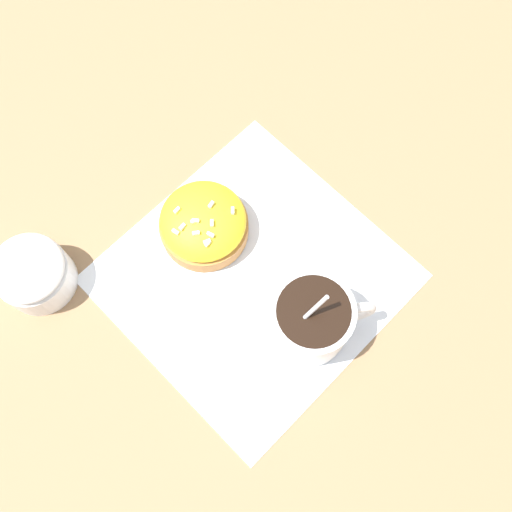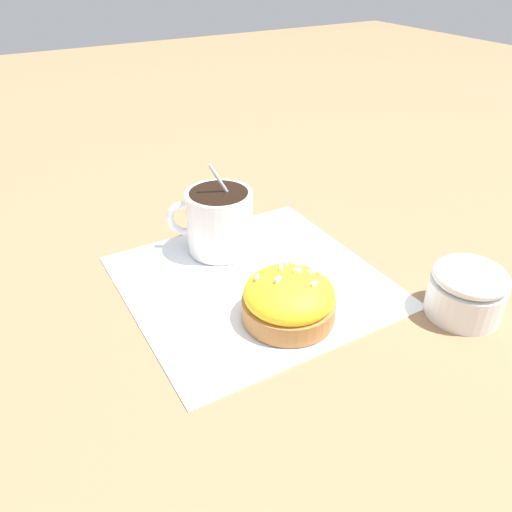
% 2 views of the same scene
% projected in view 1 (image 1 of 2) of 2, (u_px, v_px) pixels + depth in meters
% --- Properties ---
extents(ground_plane, '(3.00, 3.00, 0.00)m').
position_uv_depth(ground_plane, '(253.00, 278.00, 0.62)').
color(ground_plane, '#93704C').
extents(paper_napkin, '(0.26, 0.27, 0.00)m').
position_uv_depth(paper_napkin, '(253.00, 277.00, 0.62)').
color(paper_napkin, white).
rests_on(paper_napkin, ground_plane).
extents(coffee_cup, '(0.08, 0.10, 0.11)m').
position_uv_depth(coffee_cup, '(309.00, 322.00, 0.56)').
color(coffee_cup, white).
rests_on(coffee_cup, paper_napkin).
extents(frosted_pastry, '(0.09, 0.09, 0.05)m').
position_uv_depth(frosted_pastry, '(203.00, 224.00, 0.62)').
color(frosted_pastry, '#B2753D').
rests_on(frosted_pastry, paper_napkin).
extents(sugar_bowl, '(0.07, 0.07, 0.06)m').
position_uv_depth(sugar_bowl, '(33.00, 273.00, 0.59)').
color(sugar_bowl, white).
rests_on(sugar_bowl, ground_plane).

